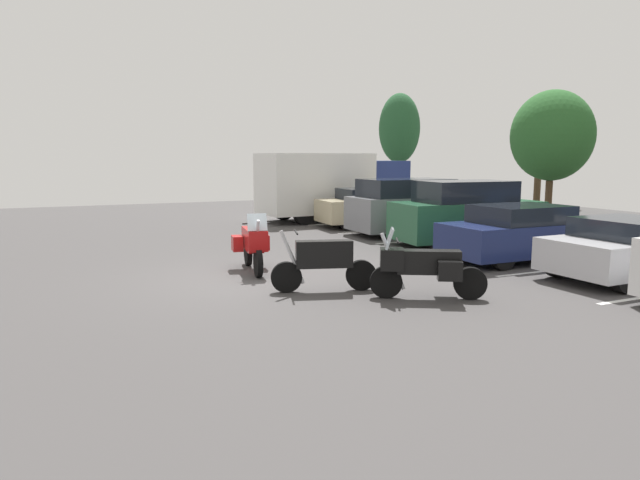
{
  "coord_description": "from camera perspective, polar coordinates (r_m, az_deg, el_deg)",
  "views": [
    {
      "loc": [
        11.97,
        -3.78,
        2.69
      ],
      "look_at": [
        0.47,
        1.51,
        0.83
      ],
      "focal_mm": 31.72,
      "sensor_mm": 36.0,
      "label": 1
    }
  ],
  "objects": [
    {
      "name": "car_navy",
      "position": [
        15.83,
        20.31,
        0.66
      ],
      "size": [
        1.91,
        4.88,
        1.46
      ],
      "color": "navy",
      "rests_on": "ground"
    },
    {
      "name": "car_silver",
      "position": [
        14.32,
        29.18,
        -0.79
      ],
      "size": [
        1.99,
        4.27,
        1.37
      ],
      "color": "#B7B7BC",
      "rests_on": "ground"
    },
    {
      "name": "box_truck",
      "position": [
        24.29,
        1.2,
        5.63
      ],
      "size": [
        2.8,
        6.52,
        2.84
      ],
      "color": "navy",
      "rests_on": "ground"
    },
    {
      "name": "ground",
      "position": [
        12.85,
        -7.02,
        -4.01
      ],
      "size": [
        44.0,
        44.0,
        0.1
      ],
      "primitive_type": "cube",
      "color": "#423F3F"
    },
    {
      "name": "parking_stripes",
      "position": [
        17.0,
        17.28,
        -1.11
      ],
      "size": [
        16.27,
        4.76,
        0.01
      ],
      "color": "silver",
      "rests_on": "ground"
    },
    {
      "name": "car_champagne",
      "position": [
        22.2,
        5.57,
        3.3
      ],
      "size": [
        2.08,
        4.64,
        1.49
      ],
      "color": "#C1B289",
      "rests_on": "ground"
    },
    {
      "name": "motorcycle_second",
      "position": [
        11.34,
        0.34,
        -2.18
      ],
      "size": [
        0.85,
        2.08,
        1.26
      ],
      "color": "black",
      "rests_on": "ground"
    },
    {
      "name": "car_grey",
      "position": [
        20.01,
        9.14,
        3.35
      ],
      "size": [
        2.01,
        4.43,
        1.94
      ],
      "color": "slate",
      "rests_on": "ground"
    },
    {
      "name": "car_green",
      "position": [
        18.02,
        14.54,
        2.6
      ],
      "size": [
        2.22,
        4.71,
        1.97
      ],
      "color": "#235638",
      "rests_on": "ground"
    },
    {
      "name": "motorcycle_touring",
      "position": [
        13.38,
        -6.76,
        -0.38
      ],
      "size": [
        2.14,
        0.93,
        1.44
      ],
      "color": "black",
      "rests_on": "ground"
    },
    {
      "name": "tree_center",
      "position": [
        37.96,
        8.01,
        11.05
      ],
      "size": [
        2.68,
        2.68,
        6.8
      ],
      "color": "#4C3823",
      "rests_on": "ground"
    },
    {
      "name": "tree_rear",
      "position": [
        28.27,
        22.37,
        9.7
      ],
      "size": [
        3.69,
        3.69,
        5.71
      ],
      "color": "#4C3823",
      "rests_on": "ground"
    },
    {
      "name": "motorcycle_third",
      "position": [
        10.93,
        10.46,
        -2.63
      ],
      "size": [
        1.3,
        1.99,
        1.36
      ],
      "color": "black",
      "rests_on": "ground"
    },
    {
      "name": "tree_center_left",
      "position": [
        33.54,
        21.3,
        9.48
      ],
      "size": [
        3.02,
        3.02,
        5.05
      ],
      "color": "#4C3823",
      "rests_on": "ground"
    }
  ]
}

